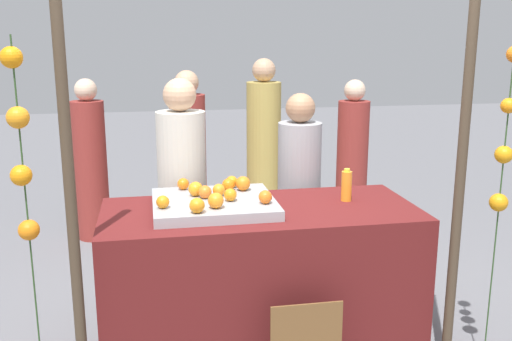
{
  "coord_description": "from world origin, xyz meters",
  "views": [
    {
      "loc": [
        -0.63,
        -3.24,
        1.93
      ],
      "look_at": [
        0.0,
        0.15,
        1.12
      ],
      "focal_mm": 40.54,
      "sensor_mm": 36.0,
      "label": 1
    }
  ],
  "objects_px": {
    "orange_0": "(163,202)",
    "juice_bottle": "(347,186)",
    "stall_counter": "(260,280)",
    "vendor_right": "(299,207)",
    "orange_1": "(219,190)",
    "vendor_left": "(183,206)"
  },
  "relations": [
    {
      "from": "juice_bottle",
      "to": "vendor_left",
      "type": "height_order",
      "value": "vendor_left"
    },
    {
      "from": "vendor_left",
      "to": "vendor_right",
      "type": "xyz_separation_m",
      "value": [
        0.84,
        0.02,
        -0.05
      ]
    },
    {
      "from": "vendor_right",
      "to": "stall_counter",
      "type": "bearing_deg",
      "value": -122.1
    },
    {
      "from": "stall_counter",
      "to": "orange_0",
      "type": "relative_size",
      "value": 25.3
    },
    {
      "from": "juice_bottle",
      "to": "vendor_right",
      "type": "bearing_deg",
      "value": 104.46
    },
    {
      "from": "orange_0",
      "to": "juice_bottle",
      "type": "relative_size",
      "value": 0.36
    },
    {
      "from": "orange_1",
      "to": "orange_0",
      "type": "bearing_deg",
      "value": -150.27
    },
    {
      "from": "orange_1",
      "to": "vendor_right",
      "type": "bearing_deg",
      "value": 40.07
    },
    {
      "from": "vendor_right",
      "to": "vendor_left",
      "type": "bearing_deg",
      "value": -178.96
    },
    {
      "from": "orange_1",
      "to": "juice_bottle",
      "type": "xyz_separation_m",
      "value": [
        0.8,
        -0.04,
        -0.0
      ]
    },
    {
      "from": "orange_0",
      "to": "juice_bottle",
      "type": "distance_m",
      "value": 1.15
    },
    {
      "from": "orange_1",
      "to": "juice_bottle",
      "type": "relative_size",
      "value": 0.37
    },
    {
      "from": "stall_counter",
      "to": "juice_bottle",
      "type": "relative_size",
      "value": 9.19
    },
    {
      "from": "orange_0",
      "to": "vendor_right",
      "type": "relative_size",
      "value": 0.05
    },
    {
      "from": "stall_counter",
      "to": "orange_0",
      "type": "xyz_separation_m",
      "value": [
        -0.58,
        -0.08,
        0.56
      ]
    },
    {
      "from": "stall_counter",
      "to": "vendor_left",
      "type": "height_order",
      "value": "vendor_left"
    },
    {
      "from": "juice_bottle",
      "to": "vendor_left",
      "type": "relative_size",
      "value": 0.12
    },
    {
      "from": "stall_counter",
      "to": "juice_bottle",
      "type": "height_order",
      "value": "juice_bottle"
    },
    {
      "from": "orange_1",
      "to": "vendor_right",
      "type": "relative_size",
      "value": 0.05
    },
    {
      "from": "orange_0",
      "to": "vendor_right",
      "type": "bearing_deg",
      "value": 36.8
    },
    {
      "from": "stall_counter",
      "to": "vendor_right",
      "type": "height_order",
      "value": "vendor_right"
    },
    {
      "from": "orange_1",
      "to": "stall_counter",
      "type": "bearing_deg",
      "value": -24.93
    }
  ]
}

